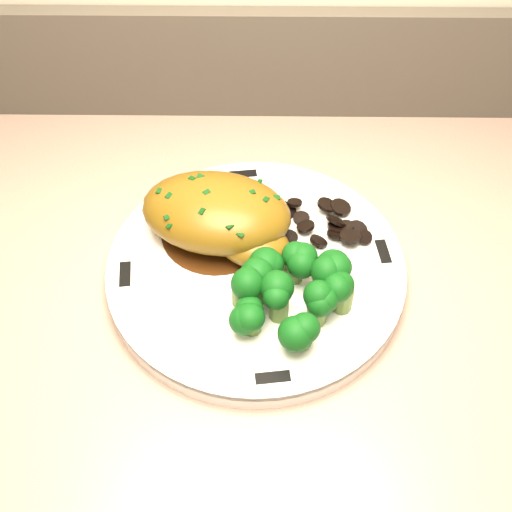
{
  "coord_description": "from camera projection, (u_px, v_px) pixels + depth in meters",
  "views": [
    {
      "loc": [
        0.0,
        1.4,
        1.37
      ],
      "look_at": [
        -0.0,
        1.75,
        0.95
      ],
      "focal_mm": 45.0,
      "sensor_mm": 36.0,
      "label": 1
    }
  ],
  "objects": [
    {
      "name": "plate",
      "position": [
        256.0,
        270.0,
        0.56
      ],
      "size": [
        0.34,
        0.34,
        0.02
      ],
      "primitive_type": "cylinder",
      "rotation": [
        0.0,
        0.0,
        -0.4
      ],
      "color": "white",
      "rests_on": "counter"
    },
    {
      "name": "rim_accent_0",
      "position": [
        383.0,
        252.0,
        0.56
      ],
      "size": [
        0.01,
        0.03,
        0.0
      ],
      "primitive_type": "cube",
      "rotation": [
        0.0,
        0.0,
        1.69
      ],
      "color": "black",
      "rests_on": "plate"
    },
    {
      "name": "rim_accent_1",
      "position": [
        243.0,
        174.0,
        0.63
      ],
      "size": [
        0.03,
        0.01,
        0.0
      ],
      "primitive_type": "cube",
      "rotation": [
        0.0,
        0.0,
        3.27
      ],
      "color": "black",
      "rests_on": "plate"
    },
    {
      "name": "rim_accent_2",
      "position": [
        125.0,
        274.0,
        0.55
      ],
      "size": [
        0.01,
        0.03,
        0.0
      ],
      "primitive_type": "cube",
      "rotation": [
        0.0,
        0.0,
        4.84
      ],
      "color": "black",
      "rests_on": "plate"
    },
    {
      "name": "rim_accent_3",
      "position": [
        273.0,
        378.0,
        0.48
      ],
      "size": [
        0.03,
        0.01,
        0.0
      ],
      "primitive_type": "cube",
      "rotation": [
        0.0,
        0.0,
        6.41
      ],
      "color": "black",
      "rests_on": "plate"
    },
    {
      "name": "gravy_pool",
      "position": [
        218.0,
        232.0,
        0.58
      ],
      "size": [
        0.1,
        0.1,
        0.0
      ],
      "primitive_type": "cylinder",
      "color": "#3D1E0B",
      "rests_on": "plate"
    },
    {
      "name": "chicken_breast",
      "position": [
        221.0,
        216.0,
        0.56
      ],
      "size": [
        0.15,
        0.11,
        0.05
      ],
      "rotation": [
        0.0,
        0.0,
        -0.19
      ],
      "color": "brown",
      "rests_on": "plate"
    },
    {
      "name": "mushroom_pile",
      "position": [
        319.0,
        227.0,
        0.58
      ],
      "size": [
        0.08,
        0.06,
        0.02
      ],
      "color": "black",
      "rests_on": "plate"
    },
    {
      "name": "broccoli_florets",
      "position": [
        291.0,
        293.0,
        0.51
      ],
      "size": [
        0.11,
        0.09,
        0.04
      ],
      "rotation": [
        0.0,
        0.0,
        0.32
      ],
      "color": "#5B7933",
      "rests_on": "plate"
    }
  ]
}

